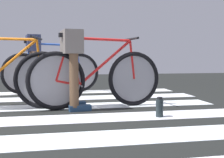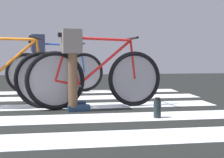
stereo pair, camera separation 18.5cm
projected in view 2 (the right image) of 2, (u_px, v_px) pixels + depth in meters
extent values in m
cube|color=black|center=(24.00, 111.00, 3.41)|extent=(18.00, 14.00, 0.02)
cube|color=white|center=(8.00, 121.00, 2.86)|extent=(5.20, 0.44, 0.00)
cube|color=white|center=(17.00, 108.00, 3.61)|extent=(5.20, 0.44, 0.00)
cube|color=silver|center=(34.00, 99.00, 4.36)|extent=(5.20, 0.44, 0.00)
cube|color=white|center=(36.00, 93.00, 5.11)|extent=(5.20, 0.44, 0.00)
torus|color=black|center=(55.00, 81.00, 3.42)|extent=(0.72, 0.15, 0.72)
torus|color=black|center=(135.00, 79.00, 3.70)|extent=(0.72, 0.15, 0.72)
cylinder|color=gray|center=(55.00, 81.00, 3.42)|extent=(0.60, 0.09, 0.61)
cylinder|color=gray|center=(135.00, 79.00, 3.70)|extent=(0.60, 0.09, 0.61)
cylinder|color=red|center=(100.00, 39.00, 3.54)|extent=(0.80, 0.14, 0.05)
cylinder|color=red|center=(105.00, 62.00, 3.57)|extent=(0.70, 0.13, 0.59)
cylinder|color=red|center=(73.00, 62.00, 3.47)|extent=(0.16, 0.05, 0.59)
cylinder|color=red|center=(67.00, 83.00, 3.46)|extent=(0.29, 0.07, 0.09)
cylinder|color=red|center=(62.00, 59.00, 3.42)|extent=(0.19, 0.05, 0.53)
cylinder|color=red|center=(133.00, 60.00, 3.67)|extent=(0.09, 0.04, 0.50)
cube|color=black|center=(68.00, 35.00, 3.42)|extent=(0.25, 0.12, 0.05)
cylinder|color=black|center=(131.00, 39.00, 3.64)|extent=(0.10, 0.52, 0.03)
cylinder|color=#4C4C51|center=(78.00, 85.00, 3.50)|extent=(0.07, 0.34, 0.02)
cylinder|color=brown|center=(70.00, 69.00, 3.60)|extent=(0.11, 0.11, 0.88)
cylinder|color=brown|center=(73.00, 70.00, 3.33)|extent=(0.11, 0.11, 0.88)
cube|color=slate|center=(71.00, 42.00, 3.44)|extent=(0.27, 0.44, 0.28)
cube|color=navy|center=(75.00, 104.00, 3.65)|extent=(0.27, 0.13, 0.07)
cube|color=navy|center=(79.00, 108.00, 3.38)|extent=(0.27, 0.13, 0.07)
torus|color=black|center=(42.00, 80.00, 3.53)|extent=(0.72, 0.17, 0.72)
cylinder|color=gray|center=(42.00, 80.00, 3.53)|extent=(0.60, 0.11, 0.61)
cylinder|color=orange|center=(4.00, 39.00, 3.50)|extent=(0.80, 0.16, 0.05)
cylinder|color=orange|center=(10.00, 62.00, 3.52)|extent=(0.70, 0.15, 0.59)
cylinder|color=orange|center=(39.00, 60.00, 3.51)|extent=(0.09, 0.04, 0.50)
cylinder|color=black|center=(36.00, 38.00, 3.49)|extent=(0.11, 0.52, 0.03)
torus|color=black|center=(27.00, 73.00, 4.92)|extent=(0.71, 0.18, 0.72)
torus|color=black|center=(84.00, 72.00, 5.24)|extent=(0.71, 0.18, 0.72)
cylinder|color=gray|center=(27.00, 73.00, 4.92)|extent=(0.60, 0.11, 0.61)
cylinder|color=gray|center=(84.00, 72.00, 5.24)|extent=(0.60, 0.11, 0.61)
cylinder|color=#2951B4|center=(59.00, 44.00, 5.06)|extent=(0.79, 0.18, 0.05)
cylinder|color=#2951B4|center=(62.00, 61.00, 5.10)|extent=(0.70, 0.16, 0.59)
cylinder|color=#2951B4|center=(40.00, 60.00, 4.98)|extent=(0.16, 0.06, 0.59)
cylinder|color=#2951B4|center=(35.00, 75.00, 4.97)|extent=(0.29, 0.08, 0.09)
cylinder|color=#2951B4|center=(31.00, 58.00, 4.93)|extent=(0.19, 0.06, 0.53)
cylinder|color=#2951B4|center=(83.00, 59.00, 5.22)|extent=(0.09, 0.04, 0.50)
cube|color=black|center=(36.00, 42.00, 4.93)|extent=(0.25, 0.13, 0.05)
cylinder|color=black|center=(81.00, 44.00, 5.19)|extent=(0.12, 0.52, 0.03)
cylinder|color=#4C4C51|center=(43.00, 77.00, 5.02)|extent=(0.08, 0.34, 0.02)
cylinder|color=#A87A5B|center=(37.00, 64.00, 5.10)|extent=(0.11, 0.11, 0.93)
cylinder|color=#A87A5B|center=(38.00, 64.00, 4.84)|extent=(0.11, 0.11, 0.93)
cube|color=#282F4D|center=(38.00, 43.00, 4.94)|extent=(0.29, 0.44, 0.28)
cube|color=#173348|center=(42.00, 90.00, 5.16)|extent=(0.27, 0.14, 0.07)
cube|color=#173348|center=(43.00, 92.00, 4.90)|extent=(0.27, 0.14, 0.07)
cylinder|color=#1E282B|center=(157.00, 109.00, 2.99)|extent=(0.08, 0.08, 0.19)
cylinder|color=black|center=(157.00, 99.00, 2.98)|extent=(0.06, 0.06, 0.02)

